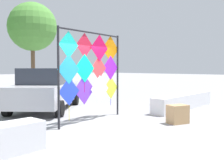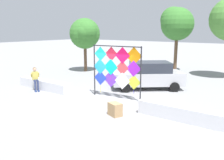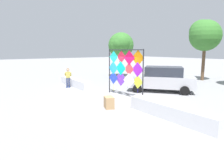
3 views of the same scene
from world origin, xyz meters
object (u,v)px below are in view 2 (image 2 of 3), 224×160
at_px(tree_far_right, 176,23).
at_px(parked_car, 148,75).
at_px(kite_display_rack, 117,67).
at_px(cardboard_box_large, 115,109).
at_px(tree_broadleaf, 85,33).
at_px(seated_vendor, 35,77).

bearing_deg(tree_far_right, parked_car, -80.93).
bearing_deg(kite_display_rack, parked_car, 84.17).
distance_m(cardboard_box_large, tree_broadleaf, 12.20).
bearing_deg(kite_display_rack, tree_broadleaf, 142.97).
distance_m(kite_display_rack, seated_vendor, 5.46).
relative_size(seated_vendor, cardboard_box_large, 2.39).
relative_size(cardboard_box_large, tree_broadleaf, 0.13).
height_order(seated_vendor, tree_far_right, tree_far_right).
xyz_separation_m(kite_display_rack, cardboard_box_large, (1.55, -2.32, -1.48)).
bearing_deg(parked_car, seated_vendor, -139.03).
bearing_deg(kite_display_rack, tree_far_right, 94.64).
relative_size(kite_display_rack, seated_vendor, 2.05).
xyz_separation_m(seated_vendor, tree_broadleaf, (-2.14, 7.09, 2.61)).
relative_size(kite_display_rack, tree_broadleaf, 0.63).
xyz_separation_m(parked_car, cardboard_box_large, (1.23, -5.46, -0.59)).
bearing_deg(tree_far_right, tree_broadleaf, -142.11).
bearing_deg(seated_vendor, cardboard_box_large, -6.17).
distance_m(cardboard_box_large, tree_far_right, 13.65).
bearing_deg(cardboard_box_large, tree_broadleaf, 138.49).
xyz_separation_m(cardboard_box_large, tree_far_right, (-2.40, 12.81, 4.06)).
relative_size(seated_vendor, tree_far_right, 0.25).
bearing_deg(parked_car, tree_broadleaf, 162.84).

